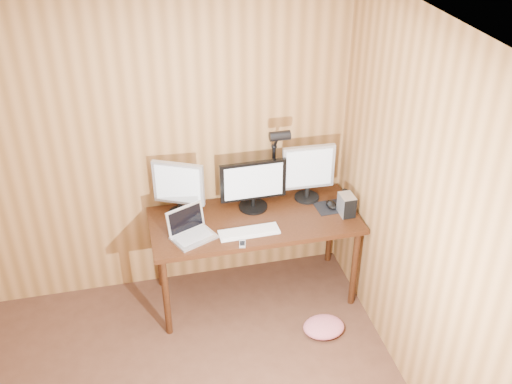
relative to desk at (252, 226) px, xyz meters
name	(u,v)px	position (x,y,z in m)	size (l,w,h in m)	color
room_shell	(140,346)	(-0.93, -1.70, 0.62)	(4.00, 4.00, 4.00)	#502E1E
desk	(252,226)	(0.00, 0.00, 0.00)	(1.60, 0.70, 0.75)	#36190B
monitor_center	(253,185)	(0.02, 0.08, 0.33)	(0.52, 0.23, 0.41)	black
monitor_left	(179,187)	(-0.54, 0.12, 0.36)	(0.37, 0.21, 0.45)	black
monitor_right	(308,171)	(0.48, 0.12, 0.38)	(0.42, 0.20, 0.47)	black
laptop	(190,230)	(-0.51, -0.18, 0.18)	(0.37, 0.34, 0.22)	silver
keyboard	(249,232)	(-0.08, -0.25, 0.13)	(0.45, 0.15, 0.02)	white
mousepad	(331,207)	(0.63, -0.06, 0.12)	(0.24, 0.20, 0.00)	black
mouse	(331,205)	(0.63, -0.06, 0.15)	(0.07, 0.12, 0.04)	black
hard_drive	(347,205)	(0.71, -0.17, 0.20)	(0.11, 0.15, 0.17)	silver
phone	(242,244)	(-0.16, -0.38, 0.13)	(0.06, 0.10, 0.01)	silver
speaker	(345,196)	(0.76, 0.00, 0.18)	(0.04, 0.04, 0.11)	black
desk_lamp	(277,153)	(0.23, 0.15, 0.55)	(0.16, 0.23, 0.69)	black
fabric_pile	(324,327)	(0.41, -0.63, -0.58)	(0.32, 0.26, 0.10)	#D96979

